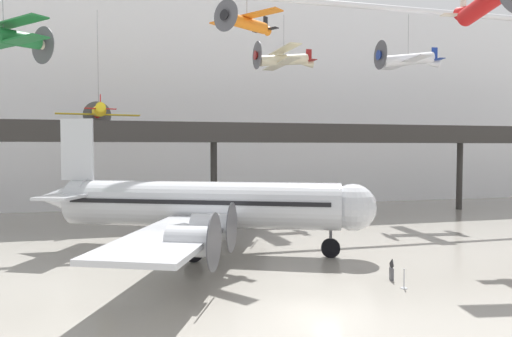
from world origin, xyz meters
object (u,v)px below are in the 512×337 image
(airliner_silver_main, at_px, (200,205))
(suspended_plane_orange_highwing, at_px, (247,23))
(suspended_plane_white_twin, at_px, (408,60))
(stanchion_barrier, at_px, (404,282))
(info_sign_pedestal, at_px, (391,272))
(suspended_plane_cream_biplane, at_px, (283,59))
(suspended_plane_red_highwing, at_px, (489,0))
(suspended_plane_green_biplane, at_px, (4,35))
(suspended_plane_yellow_lowwing, at_px, (99,111))

(airliner_silver_main, relative_size, suspended_plane_orange_highwing, 4.61)
(airliner_silver_main, bearing_deg, suspended_plane_white_twin, 48.37)
(airliner_silver_main, height_order, suspended_plane_white_twin, suspended_plane_white_twin)
(airliner_silver_main, bearing_deg, suspended_plane_orange_highwing, 35.91)
(suspended_plane_white_twin, bearing_deg, stanchion_barrier, 60.85)
(airliner_silver_main, relative_size, info_sign_pedestal, 22.40)
(suspended_plane_orange_highwing, relative_size, suspended_plane_white_twin, 0.70)
(airliner_silver_main, xyz_separation_m, info_sign_pedestal, (9.71, -9.40, -2.98))
(stanchion_barrier, bearing_deg, info_sign_pedestal, 83.45)
(suspended_plane_orange_highwing, xyz_separation_m, suspended_plane_cream_biplane, (7.20, 13.82, 0.23))
(airliner_silver_main, bearing_deg, suspended_plane_red_highwing, 8.83)
(suspended_plane_green_biplane, bearing_deg, suspended_plane_red_highwing, -52.52)
(suspended_plane_yellow_lowwing, xyz_separation_m, stanchion_barrier, (17.71, -27.86, -10.92))
(suspended_plane_green_biplane, bearing_deg, suspended_plane_orange_highwing, -41.14)
(suspended_plane_green_biplane, height_order, suspended_plane_red_highwing, suspended_plane_red_highwing)
(suspended_plane_green_biplane, distance_m, suspended_plane_white_twin, 37.80)
(suspended_plane_cream_biplane, height_order, info_sign_pedestal, suspended_plane_cream_biplane)
(suspended_plane_orange_highwing, bearing_deg, suspended_plane_green_biplane, -35.20)
(suspended_plane_orange_highwing, distance_m, info_sign_pedestal, 20.15)
(airliner_silver_main, relative_size, suspended_plane_green_biplane, 3.35)
(suspended_plane_green_biplane, xyz_separation_m, suspended_plane_orange_highwing, (16.06, 0.63, 2.04))
(suspended_plane_red_highwing, bearing_deg, suspended_plane_orange_highwing, -100.35)
(airliner_silver_main, height_order, suspended_plane_green_biplane, suspended_plane_green_biplane)
(suspended_plane_yellow_lowwing, relative_size, stanchion_barrier, 10.95)
(suspended_plane_green_biplane, relative_size, stanchion_barrier, 7.71)
(info_sign_pedestal, bearing_deg, airliner_silver_main, 151.11)
(suspended_plane_yellow_lowwing, bearing_deg, suspended_plane_cream_biplane, -104.76)
(suspended_plane_red_highwing, height_order, stanchion_barrier, suspended_plane_red_highwing)
(suspended_plane_red_highwing, bearing_deg, info_sign_pedestal, -56.55)
(suspended_plane_white_twin, distance_m, stanchion_barrier, 31.11)
(suspended_plane_white_twin, bearing_deg, suspended_plane_yellow_lowwing, -6.72)
(stanchion_barrier, bearing_deg, suspended_plane_white_twin, 57.53)
(airliner_silver_main, distance_m, suspended_plane_yellow_lowwing, 20.33)
(suspended_plane_green_biplane, bearing_deg, suspended_plane_cream_biplane, -11.54)
(suspended_plane_cream_biplane, bearing_deg, suspended_plane_red_highwing, 109.64)
(suspended_plane_red_highwing, relative_size, suspended_plane_cream_biplane, 1.19)
(stanchion_barrier, bearing_deg, suspended_plane_yellow_lowwing, 122.44)
(suspended_plane_orange_highwing, relative_size, info_sign_pedestal, 4.86)
(suspended_plane_cream_biplane, distance_m, suspended_plane_yellow_lowwing, 19.99)
(suspended_plane_red_highwing, relative_size, suspended_plane_yellow_lowwing, 0.82)
(suspended_plane_red_highwing, relative_size, suspended_plane_orange_highwing, 1.61)
(airliner_silver_main, xyz_separation_m, suspended_plane_orange_highwing, (3.65, 0.84, 13.28))
(suspended_plane_white_twin, bearing_deg, airliner_silver_main, 28.75)
(airliner_silver_main, bearing_deg, suspended_plane_yellow_lowwing, 138.75)
(suspended_plane_orange_highwing, distance_m, stanchion_barrier, 21.04)
(suspended_plane_yellow_lowwing, height_order, suspended_plane_white_twin, suspended_plane_white_twin)
(suspended_plane_red_highwing, xyz_separation_m, suspended_plane_orange_highwing, (-16.07, 5.79, -1.11))
(suspended_plane_yellow_lowwing, distance_m, info_sign_pedestal, 33.58)
(suspended_plane_green_biplane, relative_size, info_sign_pedestal, 6.69)
(suspended_plane_yellow_lowwing, bearing_deg, info_sign_pedestal, -153.84)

